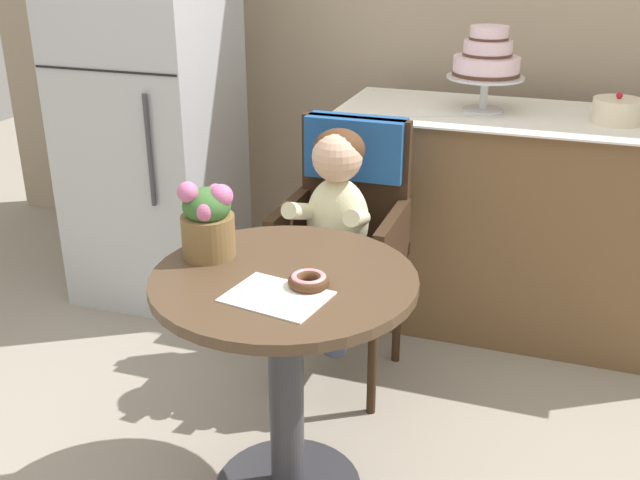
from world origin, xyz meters
name	(u,v)px	position (x,y,z in m)	size (l,w,h in m)	color
cafe_table	(285,344)	(0.00, 0.00, 0.51)	(0.72, 0.72, 0.72)	#4C3826
wicker_chair	(348,209)	(-0.05, 0.74, 0.64)	(0.42, 0.45, 0.95)	#332114
seated_child	(334,214)	(-0.05, 0.58, 0.68)	(0.27, 0.32, 0.73)	beige
paper_napkin	(277,297)	(0.03, -0.12, 0.72)	(0.25, 0.19, 0.00)	white
donut_front	(309,280)	(0.09, -0.04, 0.74)	(0.11, 0.11, 0.04)	#4C2D19
flower_vase	(207,218)	(-0.25, 0.05, 0.83)	(0.15, 0.15, 0.23)	brown
display_counter	(528,223)	(0.55, 1.30, 0.45)	(1.56, 0.62, 0.90)	brown
tiered_cake_stand	(487,61)	(0.33, 1.30, 1.10)	(0.30, 0.30, 0.33)	silver
round_layer_cake	(617,111)	(0.82, 1.27, 0.95)	(0.18, 0.18, 0.12)	beige
refrigerator	(150,109)	(-1.05, 1.10, 0.85)	(0.64, 0.63, 1.70)	#B7BABF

